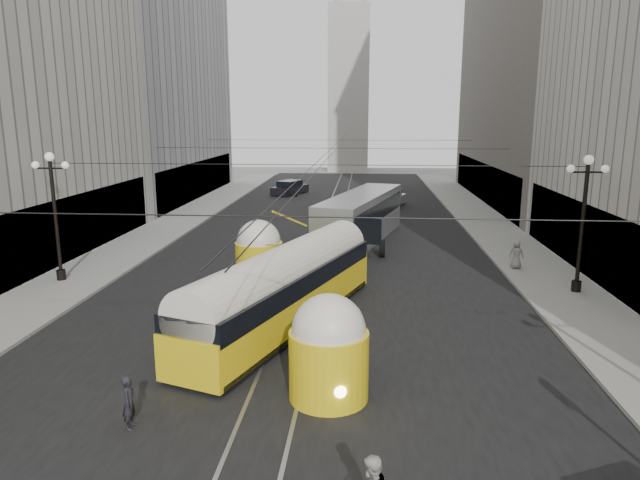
% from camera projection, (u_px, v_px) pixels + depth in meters
% --- Properties ---
extents(road, '(20.00, 85.00, 0.02)m').
position_uv_depth(road, '(329.00, 230.00, 41.96)').
color(road, black).
rests_on(road, ground).
extents(sidewalk_left, '(4.00, 72.00, 0.15)m').
position_uv_depth(sidewalk_left, '(184.00, 219.00, 46.27)').
color(sidewalk_left, gray).
rests_on(sidewalk_left, ground).
extents(sidewalk_right, '(4.00, 72.00, 0.15)m').
position_uv_depth(sidewalk_right, '(485.00, 223.00, 44.43)').
color(sidewalk_right, gray).
rests_on(sidewalk_right, ground).
extents(rail_left, '(0.12, 85.00, 0.04)m').
position_uv_depth(rail_left, '(319.00, 230.00, 42.02)').
color(rail_left, gray).
rests_on(rail_left, ground).
extents(rail_right, '(0.12, 85.00, 0.04)m').
position_uv_depth(rail_right, '(339.00, 230.00, 41.90)').
color(rail_right, gray).
rests_on(rail_right, ground).
extents(building_left_far, '(12.60, 28.60, 28.60)m').
position_uv_depth(building_left_far, '(135.00, 52.00, 55.54)').
color(building_left_far, '#999999').
rests_on(building_left_far, ground).
extents(building_right_far, '(12.60, 32.60, 32.60)m').
position_uv_depth(building_right_far, '(558.00, 26.00, 52.06)').
color(building_right_far, '#514C47').
rests_on(building_right_far, ground).
extents(distant_tower, '(6.00, 6.00, 31.36)m').
position_uv_depth(distant_tower, '(349.00, 70.00, 85.04)').
color(distant_tower, '#B2AFA8').
rests_on(distant_tower, ground).
extents(lamppost_left_mid, '(1.86, 0.44, 6.37)m').
position_uv_depth(lamppost_left_mid, '(55.00, 209.00, 28.00)').
color(lamppost_left_mid, black).
rests_on(lamppost_left_mid, sidewalk_left).
extents(lamppost_right_mid, '(1.86, 0.44, 6.37)m').
position_uv_depth(lamppost_right_mid, '(583.00, 216.00, 26.07)').
color(lamppost_right_mid, black).
rests_on(lamppost_right_mid, sidewalk_right).
extents(catenary, '(25.00, 72.00, 0.23)m').
position_uv_depth(catenary, '(330.00, 150.00, 39.71)').
color(catenary, black).
rests_on(catenary, ground).
extents(streetcar, '(6.59, 14.17, 3.26)m').
position_uv_depth(streetcar, '(285.00, 287.00, 22.53)').
color(streetcar, yellow).
rests_on(streetcar, ground).
extents(city_bus, '(5.85, 13.03, 3.20)m').
position_uv_depth(city_bus, '(361.00, 216.00, 37.79)').
color(city_bus, '#9A9E9F').
rests_on(city_bus, ground).
extents(sedan_white_far, '(3.48, 5.24, 1.53)m').
position_uv_depth(sedan_white_far, '(389.00, 199.00, 52.90)').
color(sedan_white_far, silver).
rests_on(sedan_white_far, ground).
extents(sedan_dark_far, '(3.74, 5.13, 1.50)m').
position_uv_depth(sedan_dark_far, '(290.00, 188.00, 60.95)').
color(sedan_dark_far, black).
rests_on(sedan_dark_far, ground).
extents(pedestrian_crossing_a, '(0.40, 0.57, 1.50)m').
position_uv_depth(pedestrian_crossing_a, '(130.00, 402.00, 15.20)').
color(pedestrian_crossing_a, black).
rests_on(pedestrian_crossing_a, ground).
extents(pedestrian_sidewalk_right, '(0.88, 0.70, 1.56)m').
position_uv_depth(pedestrian_sidewalk_right, '(516.00, 254.00, 30.74)').
color(pedestrian_sidewalk_right, gray).
rests_on(pedestrian_sidewalk_right, sidewalk_right).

